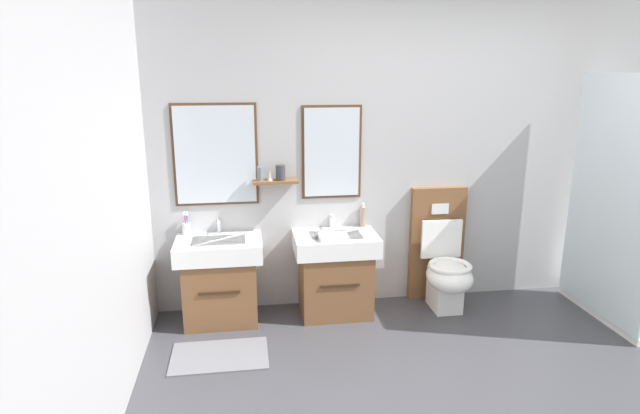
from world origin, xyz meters
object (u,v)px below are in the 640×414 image
object	(u,v)px
vanity_sink_left	(220,277)
folded_hand_towel	(333,237)
toothbrush_cup	(187,228)
shower_tray	(635,270)
soap_dispenser	(363,216)
toilet	(443,263)
vanity_sink_right	(335,271)

from	to	relation	value
vanity_sink_left	folded_hand_towel	world-z (taller)	folded_hand_towel
toothbrush_cup	shower_tray	bearing A→B (deg)	-9.08
soap_dispenser	vanity_sink_left	bearing A→B (deg)	-171.64
toilet	vanity_sink_right	bearing A→B (deg)	-179.70
soap_dispenser	shower_tray	distance (m)	2.25
toilet	soap_dispenser	distance (m)	0.79
toothbrush_cup	shower_tray	xyz separation A→B (m)	(3.60, -0.57, -0.35)
vanity_sink_right	toothbrush_cup	world-z (taller)	toothbrush_cup
toilet	folded_hand_towel	xyz separation A→B (m)	(-0.97, -0.15, 0.33)
vanity_sink_right	soap_dispenser	world-z (taller)	soap_dispenser
toothbrush_cup	soap_dispenser	bearing A→B (deg)	0.39
vanity_sink_left	shower_tray	bearing A→B (deg)	-6.97
vanity_sink_right	folded_hand_towel	size ratio (longest dim) A/B	3.10
toilet	toothbrush_cup	size ratio (longest dim) A/B	5.24
toilet	toothbrush_cup	distance (m)	2.15
vanity_sink_left	toilet	xyz separation A→B (m)	(1.86, 0.00, 0.02)
vanity_sink_left	folded_hand_towel	xyz separation A→B (m)	(0.89, -0.14, 0.34)
vanity_sink_left	soap_dispenser	distance (m)	1.28
toilet	folded_hand_towel	bearing A→B (deg)	-171.24
shower_tray	vanity_sink_right	bearing A→B (deg)	170.38
vanity_sink_left	vanity_sink_right	bearing A→B (deg)	0.00
toilet	soap_dispenser	world-z (taller)	toilet
vanity_sink_right	vanity_sink_left	bearing A→B (deg)	180.00
vanity_sink_right	folded_hand_towel	bearing A→B (deg)	-105.46
toilet	shower_tray	distance (m)	1.53
toilet	soap_dispenser	xyz separation A→B (m)	(-0.66, 0.17, 0.39)
toilet	toothbrush_cup	world-z (taller)	toilet
vanity_sink_left	toilet	bearing A→B (deg)	0.15
vanity_sink_right	folded_hand_towel	distance (m)	0.37
folded_hand_towel	shower_tray	world-z (taller)	shower_tray
toothbrush_cup	shower_tray	size ratio (longest dim) A/B	0.10
toothbrush_cup	folded_hand_towel	xyz separation A→B (m)	(1.15, -0.31, -0.03)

